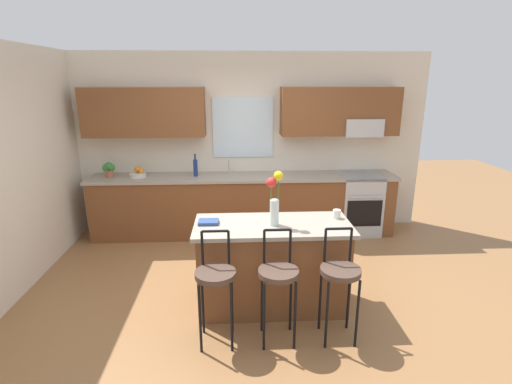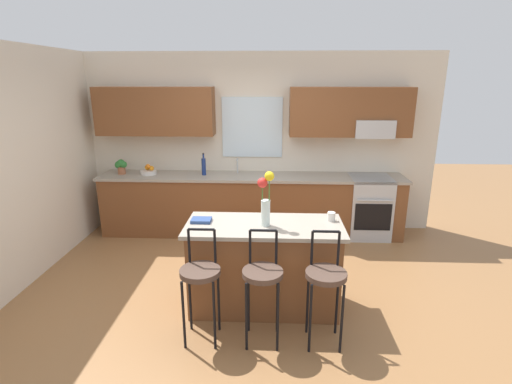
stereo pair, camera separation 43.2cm
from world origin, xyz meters
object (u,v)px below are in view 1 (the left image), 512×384
(flower_vase, at_px, (274,198))
(cookbook, at_px, (209,222))
(bar_stool_middle, at_px, (278,277))
(mug_ceramic, at_px, (337,214))
(kitchen_island, at_px, (272,265))
(bottle_olive_oil, at_px, (196,167))
(fruit_bowl_oranges, at_px, (138,174))
(bar_stool_near, at_px, (216,279))
(bar_stool_far, at_px, (340,275))
(potted_plant_small, at_px, (109,169))
(oven_range, at_px, (358,203))

(flower_vase, xyz_separation_m, cookbook, (-0.65, 0.07, -0.27))
(bar_stool_middle, height_order, mug_ceramic, bar_stool_middle)
(kitchen_island, height_order, bottle_olive_oil, bottle_olive_oil)
(bar_stool_middle, height_order, fruit_bowl_oranges, fruit_bowl_oranges)
(bar_stool_middle, bearing_deg, bar_stool_near, 180.00)
(bar_stool_far, relative_size, potted_plant_small, 4.60)
(kitchen_island, bearing_deg, bar_stool_far, -45.50)
(bar_stool_far, height_order, potted_plant_small, potted_plant_small)
(mug_ceramic, bearing_deg, bar_stool_near, -150.56)
(mug_ceramic, relative_size, fruit_bowl_oranges, 0.37)
(bottle_olive_oil, bearing_deg, flower_vase, -64.61)
(flower_vase, bearing_deg, oven_range, 53.10)
(flower_vase, xyz_separation_m, fruit_bowl_oranges, (-1.81, 2.04, -0.24))
(bar_stool_middle, height_order, flower_vase, flower_vase)
(kitchen_island, relative_size, bar_stool_near, 1.51)
(kitchen_island, distance_m, fruit_bowl_oranges, 2.75)
(mug_ceramic, xyz_separation_m, fruit_bowl_oranges, (-2.48, 1.88, 0.00))
(bar_stool_middle, bearing_deg, fruit_bowl_oranges, 124.99)
(oven_range, xyz_separation_m, bar_stool_far, (-0.97, -2.55, 0.18))
(bar_stool_far, bearing_deg, bar_stool_middle, 180.00)
(oven_range, bearing_deg, cookbook, -138.09)
(flower_vase, distance_m, cookbook, 0.71)
(kitchen_island, height_order, flower_vase, flower_vase)
(bar_stool_middle, relative_size, flower_vase, 1.90)
(mug_ceramic, bearing_deg, cookbook, -176.17)
(oven_range, height_order, potted_plant_small, potted_plant_small)
(flower_vase, height_order, bottle_olive_oil, flower_vase)
(bar_stool_middle, xyz_separation_m, fruit_bowl_oranges, (-1.80, 2.58, 0.33))
(bar_stool_middle, distance_m, flower_vase, 0.78)
(bar_stool_far, distance_m, mug_ceramic, 0.78)
(bar_stool_far, height_order, cookbook, bar_stool_far)
(bar_stool_near, distance_m, potted_plant_small, 3.10)
(oven_range, bearing_deg, bar_stool_far, -110.92)
(oven_range, bearing_deg, mug_ceramic, -114.52)
(bar_stool_middle, distance_m, bottle_olive_oil, 2.78)
(fruit_bowl_oranges, xyz_separation_m, potted_plant_small, (-0.42, -0.00, 0.08))
(bar_stool_near, distance_m, mug_ceramic, 1.45)
(oven_range, relative_size, mug_ceramic, 10.22)
(mug_ceramic, bearing_deg, bar_stool_far, -100.46)
(oven_range, height_order, bar_stool_middle, bar_stool_middle)
(fruit_bowl_oranges, bearing_deg, mug_ceramic, -37.21)
(bar_stool_far, xyz_separation_m, bottle_olive_oil, (-1.51, 2.57, 0.42))
(bar_stool_middle, relative_size, bottle_olive_oil, 3.13)
(bar_stool_near, relative_size, flower_vase, 1.90)
(flower_vase, bearing_deg, bottle_olive_oil, 115.39)
(kitchen_island, relative_size, fruit_bowl_oranges, 6.54)
(bottle_olive_oil, xyz_separation_m, potted_plant_small, (-1.26, 0.00, -0.01))
(bar_stool_far, relative_size, cookbook, 5.21)
(cookbook, relative_size, bottle_olive_oil, 0.60)
(bar_stool_middle, bearing_deg, kitchen_island, 90.00)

